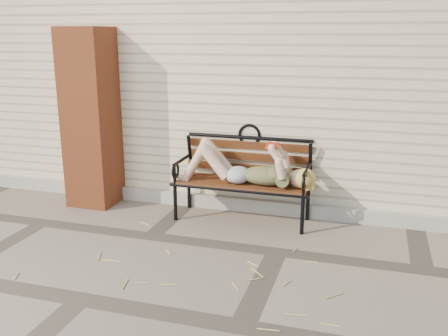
% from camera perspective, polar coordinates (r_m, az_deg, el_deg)
% --- Properties ---
extents(ground, '(80.00, 80.00, 0.00)m').
position_cam_1_polar(ground, '(4.64, 6.07, -9.52)').
color(ground, '#776A5C').
rests_on(ground, ground).
extents(house_wall, '(8.00, 4.00, 3.00)m').
position_cam_1_polar(house_wall, '(7.20, 11.03, 11.51)').
color(house_wall, beige).
rests_on(house_wall, ground).
extents(foundation_strip, '(8.00, 0.10, 0.15)m').
position_cam_1_polar(foundation_strip, '(5.50, 8.01, -4.70)').
color(foundation_strip, '#AFAC9E').
rests_on(foundation_strip, ground).
extents(brick_pillar, '(0.50, 0.50, 2.00)m').
position_cam_1_polar(brick_pillar, '(5.85, -14.94, 5.51)').
color(brick_pillar, '#A44B25').
rests_on(brick_pillar, ground).
extents(garden_bench, '(1.53, 0.61, 0.99)m').
position_cam_1_polar(garden_bench, '(5.28, 2.33, 0.06)').
color(garden_bench, black).
rests_on(garden_bench, ground).
extents(reading_woman, '(1.44, 0.33, 0.45)m').
position_cam_1_polar(reading_woman, '(5.16, 2.13, 0.06)').
color(reading_woman, '#092A3F').
rests_on(reading_woman, ground).
extents(straw_scatter, '(2.75, 1.48, 0.01)m').
position_cam_1_polar(straw_scatter, '(4.31, 0.88, -11.41)').
color(straw_scatter, '#D0BF65').
rests_on(straw_scatter, ground).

